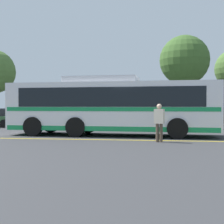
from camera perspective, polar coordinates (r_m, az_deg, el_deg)
name	(u,v)px	position (r m, az deg, el deg)	size (l,w,h in m)	color
ground_plane	(140,136)	(16.33, 5.15, -4.40)	(220.00, 220.00, 0.00)	#38383A
lane_strip_0	(105,140)	(14.46, -1.20, -5.09)	(0.20, 30.92, 0.01)	gold
curb_strip	(124,126)	(23.29, 2.28, -2.58)	(38.92, 0.36, 0.15)	#99999E
transit_bus	(112,105)	(16.55, -0.05, 1.20)	(11.33, 3.14, 3.10)	white
parked_car_1	(67,118)	(22.45, -8.15, -1.04)	(4.06, 2.07, 1.44)	#9E9EA3
parked_car_2	(143,119)	(22.08, 5.77, -1.21)	(4.59, 1.98, 1.31)	#335B33
pedestrian_0	(159,120)	(13.61, 8.63, -1.54)	(0.47, 0.34, 1.65)	brown
tree_2	(184,60)	(25.35, 13.12, 9.17)	(3.88, 3.88, 7.10)	#513823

